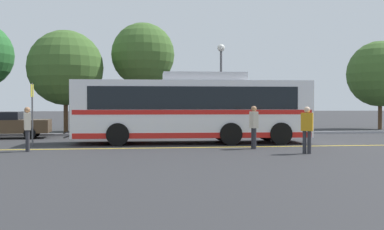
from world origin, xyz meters
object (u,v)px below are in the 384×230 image
pedestrian_1 (254,124)px  pedestrian_2 (307,127)px  parked_car_1 (125,124)px  pedestrian_0 (27,126)px  tree_2 (143,55)px  tree_0 (66,68)px  street_lamp (221,70)px  transit_bus (192,108)px  bus_stop_sign (32,106)px  parked_car_0 (3,125)px  tree_3 (380,74)px

pedestrian_1 → pedestrian_2: size_ratio=1.01×
pedestrian_1 → pedestrian_2: bearing=26.8°
parked_car_1 → pedestrian_2: bearing=31.5°
pedestrian_2 → pedestrian_0: bearing=-161.5°
pedestrian_1 → tree_2: (-4.20, 13.08, 4.22)m
pedestrian_1 → tree_0: 15.46m
pedestrian_0 → tree_2: size_ratio=0.23×
street_lamp → tree_0: (-9.77, 2.17, 0.23)m
pedestrian_0 → street_lamp: (9.46, 9.77, 2.98)m
street_lamp → tree_2: tree_2 is taller
transit_bus → bus_stop_sign: (-7.17, -0.24, 0.06)m
parked_car_0 → tree_2: 10.57m
transit_bus → street_lamp: street_lamp is taller
pedestrian_2 → street_lamp: street_lamp is taller
pedestrian_2 → transit_bus: bearing=155.1°
transit_bus → bus_stop_sign: transit_bus is taller
pedestrian_2 → pedestrian_1: bearing=155.3°
bus_stop_sign → tree_2: (5.09, 10.27, 3.49)m
transit_bus → tree_3: size_ratio=1.73×
transit_bus → bus_stop_sign: bearing=94.3°
transit_bus → parked_car_0: 10.54m
parked_car_0 → tree_0: size_ratio=0.74×
pedestrian_0 → tree_2: tree_2 is taller
bus_stop_sign → tree_0: bearing=1.8°
tree_0 → transit_bus: bearing=-51.7°
tree_0 → pedestrian_1: bearing=-52.6°
pedestrian_2 → tree_2: size_ratio=0.23×
street_lamp → tree_3: 12.98m
transit_bus → pedestrian_2: transit_bus is taller
tree_2 → tree_3: size_ratio=1.14×
bus_stop_sign → parked_car_0: bearing=31.7°
pedestrian_1 → pedestrian_2: (1.44, -2.04, -0.01)m
pedestrian_2 → tree_2: (-5.64, 15.12, 4.23)m
pedestrian_1 → bus_stop_sign: bearing=-115.3°
pedestrian_1 → tree_0: size_ratio=0.26×
tree_0 → tree_3: 22.35m
parked_car_0 → bus_stop_sign: bus_stop_sign is taller
street_lamp → tree_2: size_ratio=0.76×
pedestrian_0 → tree_3: tree_3 is taller
tree_2 → street_lamp: bearing=-34.1°
transit_bus → parked_car_1: 5.72m
bus_stop_sign → tree_2: tree_2 is taller
pedestrian_0 → pedestrian_2: 10.54m
parked_car_1 → pedestrian_0: (-3.53, -7.61, 0.24)m
transit_bus → street_lamp: size_ratio=2.01×
pedestrian_0 → pedestrian_1: pedestrian_1 is taller
parked_car_0 → tree_2: size_ratio=0.66×
transit_bus → street_lamp: bearing=-19.3°
bus_stop_sign → street_lamp: (9.87, 7.03, 2.23)m
tree_0 → pedestrian_0: bearing=-88.5°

